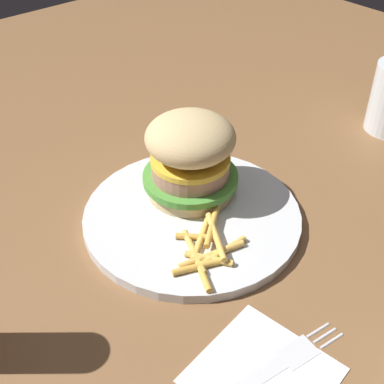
% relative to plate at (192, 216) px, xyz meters
% --- Properties ---
extents(ground_plane, '(1.60, 1.60, 0.00)m').
position_rel_plate_xyz_m(ground_plane, '(0.01, 0.03, -0.01)').
color(ground_plane, brown).
extents(plate, '(0.25, 0.25, 0.01)m').
position_rel_plate_xyz_m(plate, '(0.00, 0.00, 0.00)').
color(plate, silver).
rests_on(plate, ground_plane).
extents(sandwich, '(0.11, 0.11, 0.10)m').
position_rel_plate_xyz_m(sandwich, '(-0.03, -0.03, 0.06)').
color(sandwich, tan).
rests_on(sandwich, plate).
extents(fries_pile, '(0.10, 0.09, 0.01)m').
position_rel_plate_xyz_m(fries_pile, '(0.03, 0.06, 0.01)').
color(fries_pile, gold).
rests_on(fries_pile, plate).
extents(napkin, '(0.12, 0.12, 0.00)m').
position_rel_plate_xyz_m(napkin, '(0.09, 0.19, -0.01)').
color(napkin, white).
rests_on(napkin, ground_plane).
extents(fork, '(0.17, 0.04, 0.00)m').
position_rel_plate_xyz_m(fork, '(0.09, 0.20, -0.00)').
color(fork, silver).
rests_on(fork, napkin).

